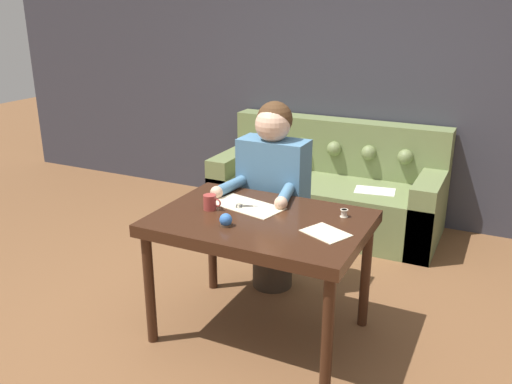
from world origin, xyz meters
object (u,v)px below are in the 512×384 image
scissors (248,206)px  dining_table (260,231)px  thread_spool (344,213)px  couch (328,191)px  pin_cushion (226,220)px  mug (210,202)px  person (273,193)px

scissors → dining_table: bearing=-41.7°
thread_spool → dining_table: bearing=-152.9°
dining_table → thread_spool: 0.49m
couch → pin_cushion: (0.08, -1.99, 0.47)m
scissors → mug: 0.23m
dining_table → couch: 1.85m
scissors → thread_spool: thread_spool is taller
mug → pin_cushion: size_ratio=1.58×
pin_cushion → scissors: bearing=93.9°
dining_table → mug: bearing=-177.3°
person → dining_table: bearing=-72.5°
couch → person: size_ratio=1.49×
person → mug: 0.60m
person → thread_spool: person is taller
couch → pin_cushion: couch is taller
thread_spool → mug: bearing=-162.7°
dining_table → mug: (-0.32, -0.02, 0.13)m
couch → scissors: size_ratio=8.32×
dining_table → thread_spool: bearing=27.1°
pin_cushion → thread_spool: bearing=37.2°
scissors → pin_cushion: 0.32m
couch → mug: 1.88m
dining_table → pin_cushion: size_ratio=16.71×
dining_table → scissors: (-0.14, 0.12, 0.08)m
mug → pin_cushion: mug is taller
couch → thread_spool: 1.76m
dining_table → thread_spool: (0.42, 0.22, 0.10)m
dining_table → mug: size_ratio=10.57×
couch → scissors: (0.05, -1.68, 0.44)m
dining_table → pin_cushion: 0.25m
person → mug: bearing=-103.8°
scissors → thread_spool: (0.56, 0.09, 0.02)m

